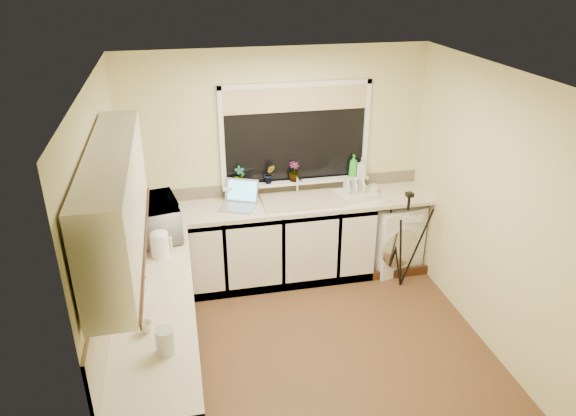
{
  "coord_description": "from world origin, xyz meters",
  "views": [
    {
      "loc": [
        -1.01,
        -3.78,
        3.23
      ],
      "look_at": [
        -0.08,
        0.55,
        1.15
      ],
      "focal_mm": 33.35,
      "sensor_mm": 36.0,
      "label": 1
    }
  ],
  "objects_px": {
    "laptop": "(239,200)",
    "cup_left": "(146,327)",
    "kettle": "(160,245)",
    "steel_jar": "(141,285)",
    "glass_jug": "(165,341)",
    "plant_b": "(269,174)",
    "soap_bottle_green": "(353,165)",
    "tripod": "(405,241)",
    "plant_c": "(294,172)",
    "plant_a": "(240,176)",
    "dish_rack": "(355,194)",
    "microwave": "(155,219)",
    "soap_bottle_clear": "(362,167)",
    "washing_machine": "(391,235)",
    "cup_back": "(373,189)"
  },
  "relations": [
    {
      "from": "glass_jug",
      "to": "soap_bottle_green",
      "type": "height_order",
      "value": "soap_bottle_green"
    },
    {
      "from": "laptop",
      "to": "plant_a",
      "type": "xyz_separation_m",
      "value": [
        0.04,
        0.18,
        0.19
      ]
    },
    {
      "from": "tripod",
      "to": "plant_c",
      "type": "height_order",
      "value": "plant_c"
    },
    {
      "from": "plant_c",
      "to": "microwave",
      "type": "bearing_deg",
      "value": -155.36
    },
    {
      "from": "laptop",
      "to": "plant_a",
      "type": "distance_m",
      "value": 0.26
    },
    {
      "from": "kettle",
      "to": "steel_jar",
      "type": "xyz_separation_m",
      "value": [
        -0.14,
        -0.53,
        -0.04
      ]
    },
    {
      "from": "tripod",
      "to": "plant_b",
      "type": "distance_m",
      "value": 1.58
    },
    {
      "from": "glass_jug",
      "to": "microwave",
      "type": "height_order",
      "value": "microwave"
    },
    {
      "from": "kettle",
      "to": "plant_c",
      "type": "bearing_deg",
      "value": 36.97
    },
    {
      "from": "washing_machine",
      "to": "soap_bottle_clear",
      "type": "distance_m",
      "value": 0.85
    },
    {
      "from": "tripod",
      "to": "cup_back",
      "type": "xyz_separation_m",
      "value": [
        -0.2,
        0.49,
        0.4
      ]
    },
    {
      "from": "laptop",
      "to": "soap_bottle_green",
      "type": "bearing_deg",
      "value": 32.31
    },
    {
      "from": "tripod",
      "to": "glass_jug",
      "type": "height_order",
      "value": "tripod"
    },
    {
      "from": "washing_machine",
      "to": "plant_a",
      "type": "xyz_separation_m",
      "value": [
        -1.65,
        0.23,
        0.76
      ]
    },
    {
      "from": "washing_machine",
      "to": "steel_jar",
      "type": "xyz_separation_m",
      "value": [
        -2.63,
        -1.36,
        0.57
      ]
    },
    {
      "from": "plant_b",
      "to": "soap_bottle_green",
      "type": "xyz_separation_m",
      "value": [
        0.94,
        0.02,
        0.02
      ]
    },
    {
      "from": "microwave",
      "to": "cup_left",
      "type": "height_order",
      "value": "microwave"
    },
    {
      "from": "kettle",
      "to": "soap_bottle_green",
      "type": "height_order",
      "value": "soap_bottle_green"
    },
    {
      "from": "kettle",
      "to": "soap_bottle_clear",
      "type": "distance_m",
      "value": 2.41
    },
    {
      "from": "tripod",
      "to": "laptop",
      "type": "bearing_deg",
      "value": 172.37
    },
    {
      "from": "microwave",
      "to": "plant_a",
      "type": "xyz_separation_m",
      "value": [
        0.87,
        0.67,
        0.09
      ]
    },
    {
      "from": "tripod",
      "to": "microwave",
      "type": "height_order",
      "value": "microwave"
    },
    {
      "from": "washing_machine",
      "to": "plant_a",
      "type": "bearing_deg",
      "value": 157.08
    },
    {
      "from": "glass_jug",
      "to": "cup_left",
      "type": "distance_m",
      "value": 0.27
    },
    {
      "from": "kettle",
      "to": "steel_jar",
      "type": "relative_size",
      "value": 1.7
    },
    {
      "from": "plant_a",
      "to": "microwave",
      "type": "bearing_deg",
      "value": -142.43
    },
    {
      "from": "plant_b",
      "to": "cup_left",
      "type": "xyz_separation_m",
      "value": [
        -1.24,
        -2.09,
        -0.21
      ]
    },
    {
      "from": "washing_machine",
      "to": "cup_left",
      "type": "height_order",
      "value": "cup_left"
    },
    {
      "from": "dish_rack",
      "to": "soap_bottle_green",
      "type": "xyz_separation_m",
      "value": [
        0.04,
        0.23,
        0.24
      ]
    },
    {
      "from": "dish_rack",
      "to": "tripod",
      "type": "xyz_separation_m",
      "value": [
        0.42,
        -0.43,
        -0.38
      ]
    },
    {
      "from": "glass_jug",
      "to": "plant_b",
      "type": "bearing_deg",
      "value": 64.55
    },
    {
      "from": "plant_a",
      "to": "soap_bottle_clear",
      "type": "relative_size",
      "value": 1.0
    },
    {
      "from": "steel_jar",
      "to": "cup_left",
      "type": "relative_size",
      "value": 1.42
    },
    {
      "from": "washing_machine",
      "to": "dish_rack",
      "type": "xyz_separation_m",
      "value": [
        -0.45,
        0.0,
        0.54
      ]
    },
    {
      "from": "laptop",
      "to": "plant_c",
      "type": "distance_m",
      "value": 0.67
    },
    {
      "from": "dish_rack",
      "to": "tripod",
      "type": "distance_m",
      "value": 0.71
    },
    {
      "from": "steel_jar",
      "to": "microwave",
      "type": "distance_m",
      "value": 0.94
    },
    {
      "from": "microwave",
      "to": "cup_left",
      "type": "distance_m",
      "value": 1.45
    },
    {
      "from": "kettle",
      "to": "plant_b",
      "type": "xyz_separation_m",
      "value": [
        1.15,
        1.05,
        0.15
      ]
    },
    {
      "from": "plant_b",
      "to": "tripod",
      "type": "bearing_deg",
      "value": -26.04
    },
    {
      "from": "kettle",
      "to": "microwave",
      "type": "distance_m",
      "value": 0.41
    },
    {
      "from": "laptop",
      "to": "cup_left",
      "type": "xyz_separation_m",
      "value": [
        -0.89,
        -1.93,
        -0.02
      ]
    },
    {
      "from": "cup_back",
      "to": "soap_bottle_clear",
      "type": "bearing_deg",
      "value": 122.77
    },
    {
      "from": "plant_c",
      "to": "cup_left",
      "type": "relative_size",
      "value": 2.46
    },
    {
      "from": "kettle",
      "to": "cup_back",
      "type": "height_order",
      "value": "kettle"
    },
    {
      "from": "plant_a",
      "to": "soap_bottle_green",
      "type": "relative_size",
      "value": 0.86
    },
    {
      "from": "steel_jar",
      "to": "washing_machine",
      "type": "bearing_deg",
      "value": 27.43
    },
    {
      "from": "cup_left",
      "to": "kettle",
      "type": "bearing_deg",
      "value": 84.87
    },
    {
      "from": "washing_machine",
      "to": "plant_a",
      "type": "distance_m",
      "value": 1.84
    },
    {
      "from": "steel_jar",
      "to": "plant_c",
      "type": "xyz_separation_m",
      "value": [
        1.56,
        1.59,
        0.2
      ]
    }
  ]
}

